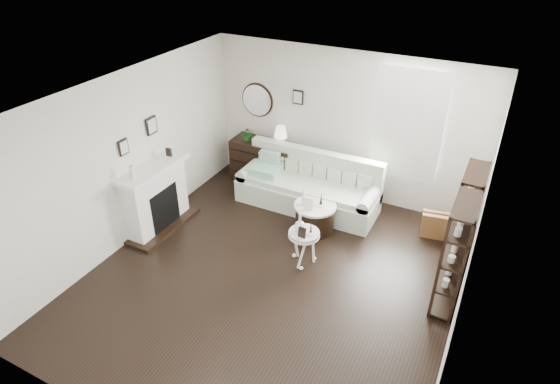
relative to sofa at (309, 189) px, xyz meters
The scene contains 18 objects.
room 1.78m from the sofa, 29.92° to the left, with size 5.50×5.50×5.50m.
fireplace 2.66m from the sofa, 137.88° to the right, with size 0.50×1.40×1.84m.
shelf_unit_far 2.77m from the sofa, 11.14° to the right, with size 0.30×0.80×1.60m.
shelf_unit_near 3.07m from the sofa, 28.05° to the right, with size 0.30×0.80×1.60m.
sofa is the anchor object (origin of this frame).
quilt 0.87m from the sofa, behind, with size 0.55×0.45×0.14m, color #238162.
suitcase 2.34m from the sofa, ahead, with size 0.65×0.22×0.43m, color brown.
dresser 1.21m from the sofa, 161.01° to the left, with size 1.26×0.54×0.84m.
table_lamp 1.12m from the sofa, 153.08° to the left, with size 0.25×0.25×0.40m, color #EEE0C8, non-canonical shape.
potted_plant 1.63m from the sofa, 166.83° to the left, with size 0.25×0.21×0.27m, color #185518.
drum_table 0.80m from the sofa, 58.89° to the right, with size 0.70×0.70×0.49m.
pedestal_table 1.68m from the sofa, 68.71° to the right, with size 0.47×0.47×0.57m.
eiffel_drum 0.84m from the sofa, 52.27° to the right, with size 0.11×0.11×0.19m, color black, non-canonical shape.
bottle_drum 0.85m from the sofa, 72.80° to the right, with size 0.07×0.07×0.31m, color silver.
card_frame_drum 0.96m from the sofa, 67.09° to the right, with size 0.15×0.01×0.21m, color white.
eiffel_ped 1.70m from the sofa, 65.38° to the right, with size 0.10×0.10×0.17m, color black, non-canonical shape.
flask_ped 1.66m from the sofa, 71.15° to the right, with size 0.15×0.15×0.29m, color silver, non-canonical shape.
card_frame_ped 1.82m from the sofa, 69.53° to the right, with size 0.12×0.01×0.16m, color black.
Camera 1 is at (2.47, -4.60, 4.63)m, focal length 30.00 mm.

